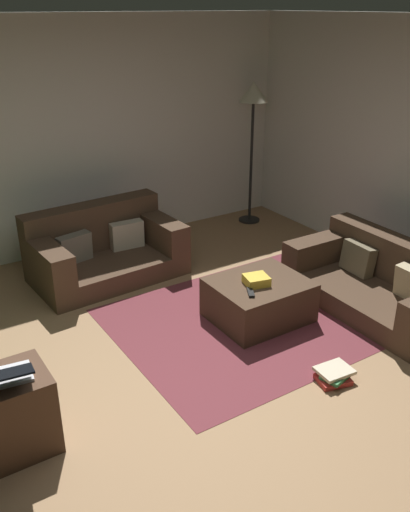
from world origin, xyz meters
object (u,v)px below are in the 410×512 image
Objects in this scene: couch_right at (381,282)px; book_stack at (334,376)px; couch_left at (103,250)px; gift_box at (256,280)px; tv_remote at (251,292)px; side_table at (11,414)px; laptop at (4,376)px; corner_lamp at (253,103)px; ottoman at (259,300)px.

couch_right reaches higher than book_stack.
gift_box is at bearing 111.46° from couch_left.
tv_remote is 0.51× the size of book_stack.
tv_remote is at bearing 8.20° from side_table.
laptop is (-2.16, -0.37, 0.22)m from tv_remote.
corner_lamp is (1.56, 3.17, 1.50)m from book_stack.
corner_lamp is at bearing 81.69° from tv_remote.
corner_lamp is at bearing 63.75° from book_stack.
book_stack is (0.11, -0.94, -0.34)m from tv_remote.
laptop reaches higher than ottoman.
side_table is 2.37m from book_stack.
ottoman is at bearing 62.69° from tv_remote.
gift_box is 1.30× the size of tv_remote.
ottoman is 2.41m from side_table.
couch_right is 2.03× the size of ottoman.
tv_remote is at bearing -142.68° from gift_box.
corner_lamp reaches higher than gift_box.
couch_right is 0.95× the size of corner_lamp.
tv_remote is (0.62, -1.78, 0.11)m from couch_left.
corner_lamp is (2.30, 0.45, 1.26)m from couch_left.
ottoman is 5.28× the size of tv_remote.
side_table is at bearing 82.16° from laptop.
couch_left reaches higher than ottoman.
gift_box is at bearing 71.97° from couch_right.
laptop is (-3.51, -0.07, 0.37)m from couch_right.
gift_box is 2.84m from corner_lamp.
tv_remote is at bearing -145.92° from ottoman.
laptop is (-2.31, -0.48, 0.19)m from gift_box.
couch_left reaches higher than tv_remote.
ottoman is at bearing 24.60° from gift_box.
ottoman is (0.83, -1.64, -0.09)m from couch_left.
couch_left is 2.59m from side_table.
couch_left is 9.89× the size of tv_remote.
book_stack is at bearing 118.30° from couch_right.
side_table is (-2.36, -0.45, 0.09)m from ottoman.
gift_box is (-1.20, 0.41, 0.18)m from couch_right.
couch_left reaches higher than laptop.
laptop is at bearing -167.96° from ottoman.
couch_left reaches higher than gift_box.
laptop reaches higher than side_table.
gift_box reaches higher than book_stack.
tv_remote is 2.18m from side_table.
couch_left is at bearing 54.27° from laptop.
ottoman is at bearing 85.07° from book_stack.
couch_left is at bearing 105.16° from book_stack.
laptop is (-1.54, -2.14, 0.32)m from couch_left.
gift_box is at bearing -125.80° from corner_lamp.
couch_right is 1.28m from gift_box.
couch_left is 3.88× the size of laptop.
couch_left reaches higher than couch_right.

